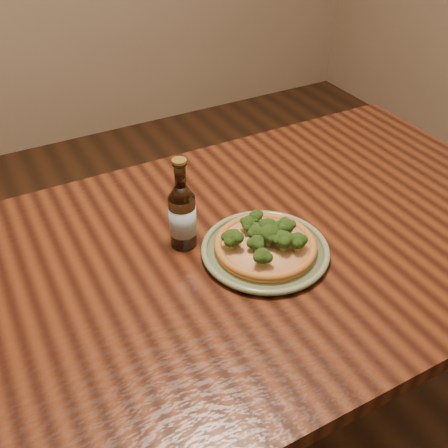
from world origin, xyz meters
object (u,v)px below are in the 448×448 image
table (236,278)px  beer_bottle (182,215)px  plate (265,250)px  pizza (266,243)px

table → beer_bottle: size_ratio=7.26×
plate → beer_bottle: 0.20m
plate → table: bearing=133.0°
pizza → beer_bottle: (-0.14, 0.12, 0.05)m
plate → pizza: 0.02m
table → pizza: size_ratio=7.05×
table → plate: bearing=-47.0°
pizza → beer_bottle: size_ratio=1.03×
table → plate: plate is taller
plate → beer_bottle: size_ratio=1.30×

